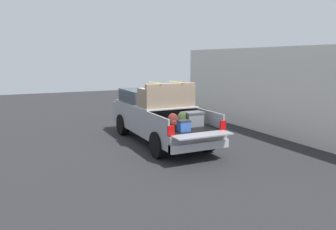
# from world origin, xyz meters

# --- Properties ---
(ground_plane) EXTENTS (40.00, 40.00, 0.00)m
(ground_plane) POSITION_xyz_m (0.00, 0.00, 0.00)
(ground_plane) COLOR #262628
(pickup_truck) EXTENTS (6.05, 2.06, 2.23)m
(pickup_truck) POSITION_xyz_m (0.35, -0.00, 0.96)
(pickup_truck) COLOR gray
(pickup_truck) RESTS_ON ground_plane
(building_facade) EXTENTS (11.92, 0.36, 3.47)m
(building_facade) POSITION_xyz_m (-0.32, -4.58, 1.74)
(building_facade) COLOR silver
(building_facade) RESTS_ON ground_plane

